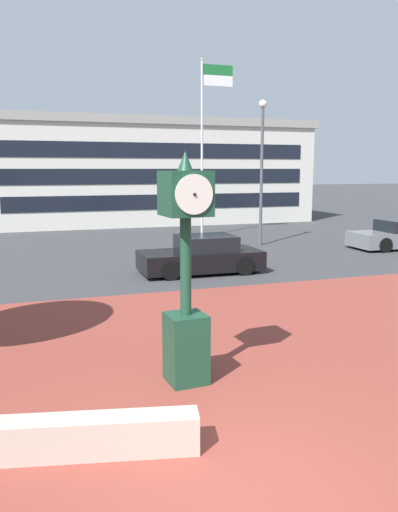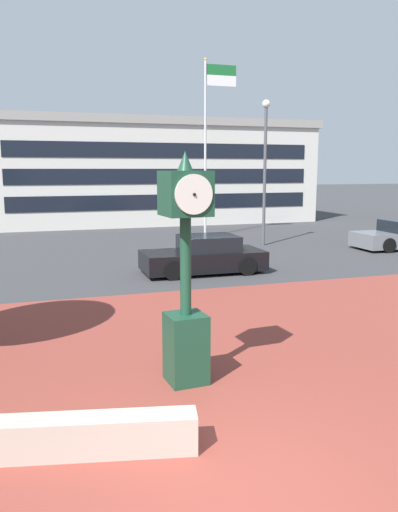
{
  "view_description": "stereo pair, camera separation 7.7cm",
  "coord_description": "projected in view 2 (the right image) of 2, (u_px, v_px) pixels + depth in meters",
  "views": [
    {
      "loc": [
        -2.08,
        -4.71,
        3.53
      ],
      "look_at": [
        0.54,
        3.14,
        2.12
      ],
      "focal_mm": 35.95,
      "sensor_mm": 36.0,
      "label": 1
    },
    {
      "loc": [
        -2.0,
        -4.74,
        3.53
      ],
      "look_at": [
        0.54,
        3.14,
        2.12
      ],
      "focal_mm": 35.95,
      "sensor_mm": 36.0,
      "label": 2
    }
  ],
  "objects": [
    {
      "name": "ground_plane",
      "position": [
        240.0,
        493.0,
        5.64
      ],
      "size": [
        200.0,
        200.0,
        0.0
      ],
      "primitive_type": "plane",
      "color": "#38383A"
    },
    {
      "name": "plaza_brick_paving",
      "position": [
        175.0,
        393.0,
        8.15
      ],
      "size": [
        44.0,
        13.36,
        0.01
      ],
      "primitive_type": "cube",
      "color": "brown",
      "rests_on": "ground"
    },
    {
      "name": "planter_wall",
      "position": [
        68.0,
        437.0,
        6.34
      ],
      "size": [
        3.21,
        1.07,
        0.5
      ],
      "primitive_type": "cube",
      "rotation": [
        0.0,
        0.0,
        -0.21
      ],
      "color": "#ADA393",
      "rests_on": "ground"
    },
    {
      "name": "street_clock",
      "position": [
        186.0,
        277.0,
        8.31
      ],
      "size": [
        0.76,
        0.83,
        3.8
      ],
      "rotation": [
        0.0,
        0.0,
        0.07
      ],
      "color": "#19422D",
      "rests_on": "ground"
    },
    {
      "name": "car_street_far",
      "position": [
        204.0,
        256.0,
        17.58
      ],
      "size": [
        4.15,
        1.99,
        1.28
      ],
      "rotation": [
        0.0,
        0.0,
        1.56
      ],
      "color": "black",
      "rests_on": "ground"
    },
    {
      "name": "flagpole_primary",
      "position": [
        209.0,
        132.0,
        26.05
      ],
      "size": [
        1.71,
        0.14,
        8.97
      ],
      "color": "silver",
      "rests_on": "ground"
    },
    {
      "name": "civic_building",
      "position": [
        142.0,
        171.0,
        38.11
      ],
      "size": [
        21.18,
        15.36,
        6.67
      ],
      "color": "beige",
      "rests_on": "ground"
    },
    {
      "name": "street_lamp_post",
      "position": [
        265.0,
        158.0,
        23.33
      ],
      "size": [
        0.36,
        0.36,
        6.59
      ],
      "color": "#4C4C51",
      "rests_on": "ground"
    }
  ]
}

